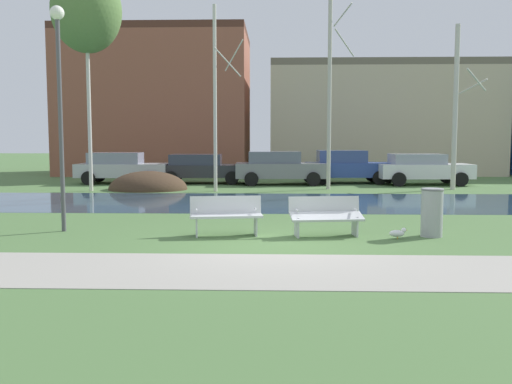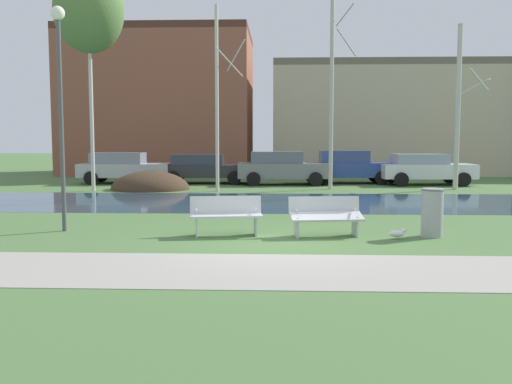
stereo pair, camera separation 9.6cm
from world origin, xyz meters
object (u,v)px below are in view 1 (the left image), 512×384
(bench_left, at_px, (226,215))
(parked_hatch_third_grey, at_px, (280,167))
(parked_wagon_fourth_blue, at_px, (346,166))
(bench_right, at_px, (326,215))
(parked_van_nearest_silver, at_px, (121,167))
(parked_sedan_second_dark, at_px, (201,168))
(streetlamp, at_px, (59,81))
(trash_bin, at_px, (432,212))
(parked_suv_fifth_white, at_px, (422,168))
(seagull, at_px, (398,233))

(bench_left, bearing_deg, parked_hatch_third_grey, 84.71)
(parked_wagon_fourth_blue, bearing_deg, bench_left, -106.84)
(bench_right, relative_size, parked_van_nearest_silver, 0.38)
(parked_hatch_third_grey, bearing_deg, parked_sedan_second_dark, 172.29)
(streetlamp, bearing_deg, bench_right, -4.35)
(bench_left, height_order, trash_bin, trash_bin)
(parked_hatch_third_grey, bearing_deg, parked_wagon_fourth_blue, 14.63)
(parked_suv_fifth_white, bearing_deg, parked_hatch_third_grey, -179.51)
(parked_van_nearest_silver, height_order, parked_wagon_fourth_blue, parked_wagon_fourth_blue)
(parked_van_nearest_silver, relative_size, parked_wagon_fourth_blue, 1.07)
(parked_van_nearest_silver, bearing_deg, parked_hatch_third_grey, -2.42)
(bench_left, height_order, parked_suv_fifth_white, parked_suv_fifth_white)
(parked_van_nearest_silver, bearing_deg, parked_suv_fifth_white, -1.06)
(bench_left, distance_m, parked_hatch_third_grey, 14.18)
(bench_right, distance_m, parked_suv_fifth_white, 15.30)
(streetlamp, height_order, parked_sedan_second_dark, streetlamp)
(parked_hatch_third_grey, bearing_deg, seagull, -80.46)
(streetlamp, xyz_separation_m, parked_hatch_third_grey, (5.15, 13.66, -2.64))
(bench_left, bearing_deg, parked_wagon_fourth_blue, 73.16)
(streetlamp, height_order, parked_suv_fifth_white, streetlamp)
(parked_wagon_fourth_blue, bearing_deg, seagull, -92.97)
(parked_suv_fifth_white, bearing_deg, bench_right, -112.05)
(streetlamp, bearing_deg, parked_wagon_fourth_blue, 60.01)
(bench_right, relative_size, parked_suv_fifth_white, 0.39)
(bench_left, distance_m, seagull, 3.76)
(seagull, height_order, parked_suv_fifth_white, parked_suv_fifth_white)
(parked_wagon_fourth_blue, bearing_deg, parked_sedan_second_dark, -177.30)
(trash_bin, distance_m, seagull, 0.98)
(parked_hatch_third_grey, relative_size, parked_wagon_fourth_blue, 1.05)
(parked_sedan_second_dark, bearing_deg, streetlamp, -95.55)
(bench_right, distance_m, parked_sedan_second_dark, 15.36)
(parked_van_nearest_silver, bearing_deg, streetlamp, -80.08)
(parked_hatch_third_grey, distance_m, parked_wagon_fourth_blue, 3.33)
(trash_bin, bearing_deg, bench_left, -179.68)
(parked_wagon_fourth_blue, bearing_deg, parked_van_nearest_silver, -177.25)
(trash_bin, height_order, streetlamp, streetlamp)
(bench_right, xyz_separation_m, streetlamp, (-6.05, 0.46, 2.98))
(seagull, distance_m, parked_van_nearest_silver, 17.85)
(parked_van_nearest_silver, bearing_deg, bench_right, -59.53)
(bench_left, distance_m, trash_bin, 4.55)
(trash_bin, height_order, parked_van_nearest_silver, parked_van_nearest_silver)
(trash_bin, bearing_deg, parked_wagon_fourth_blue, 90.08)
(seagull, relative_size, parked_hatch_third_grey, 0.09)
(trash_bin, xyz_separation_m, parked_van_nearest_silver, (-10.83, 14.41, 0.23))
(bench_left, height_order, bench_right, same)
(bench_left, bearing_deg, parked_van_nearest_silver, 113.52)
(trash_bin, distance_m, parked_hatch_third_grey, 14.46)
(bench_left, height_order, parked_sedan_second_dark, parked_sedan_second_dark)
(seagull, distance_m, parked_wagon_fourth_blue, 15.32)
(bench_left, xyz_separation_m, bench_right, (2.21, 0.00, 0.00))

